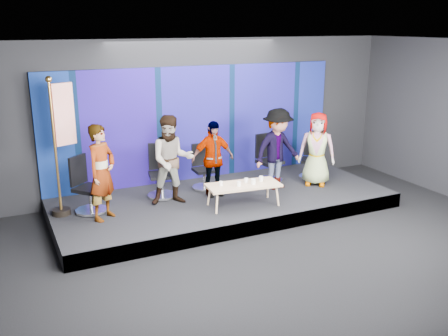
{
  "coord_description": "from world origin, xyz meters",
  "views": [
    {
      "loc": [
        -4.26,
        -6.5,
        3.82
      ],
      "look_at": [
        -0.03,
        2.4,
        0.94
      ],
      "focal_mm": 40.0,
      "sensor_mm": 36.0,
      "label": 1
    }
  ],
  "objects_px": {
    "chair_a": "(88,194)",
    "panelist_c": "(213,159)",
    "mug_d": "(253,182)",
    "chair_b": "(161,180)",
    "mug_a": "(221,183)",
    "panelist_d": "(277,149)",
    "mug_c": "(246,180)",
    "mug_b": "(239,184)",
    "panelist_b": "(172,160)",
    "flag_stand": "(62,143)",
    "chair_c": "(203,174)",
    "chair_d": "(268,166)",
    "mug_e": "(261,179)",
    "panelist_a": "(102,172)",
    "panelist_e": "(317,149)",
    "coffee_table": "(243,186)",
    "chair_e": "(311,164)"
  },
  "relations": [
    {
      "from": "chair_b",
      "to": "mug_e",
      "type": "height_order",
      "value": "chair_b"
    },
    {
      "from": "mug_c",
      "to": "mug_d",
      "type": "bearing_deg",
      "value": -60.58
    },
    {
      "from": "panelist_c",
      "to": "coffee_table",
      "type": "height_order",
      "value": "panelist_c"
    },
    {
      "from": "chair_a",
      "to": "coffee_table",
      "type": "distance_m",
      "value": 3.02
    },
    {
      "from": "chair_c",
      "to": "mug_b",
      "type": "bearing_deg",
      "value": -82.97
    },
    {
      "from": "chair_c",
      "to": "mug_e",
      "type": "xyz_separation_m",
      "value": [
        0.7,
        -1.33,
        0.17
      ]
    },
    {
      "from": "chair_a",
      "to": "panelist_c",
      "type": "bearing_deg",
      "value": -42.77
    },
    {
      "from": "chair_b",
      "to": "panelist_d",
      "type": "xyz_separation_m",
      "value": [
        2.47,
        -0.55,
        0.52
      ]
    },
    {
      "from": "panelist_c",
      "to": "mug_a",
      "type": "distance_m",
      "value": 0.82
    },
    {
      "from": "panelist_b",
      "to": "mug_b",
      "type": "relative_size",
      "value": 19.05
    },
    {
      "from": "chair_a",
      "to": "mug_d",
      "type": "height_order",
      "value": "chair_a"
    },
    {
      "from": "chair_d",
      "to": "flag_stand",
      "type": "xyz_separation_m",
      "value": [
        -4.5,
        -0.09,
        1.03
      ]
    },
    {
      "from": "panelist_a",
      "to": "panelist_c",
      "type": "height_order",
      "value": "panelist_a"
    },
    {
      "from": "chair_e",
      "to": "mug_b",
      "type": "relative_size",
      "value": 10.71
    },
    {
      "from": "panelist_d",
      "to": "panelist_e",
      "type": "relative_size",
      "value": 1.08
    },
    {
      "from": "chair_c",
      "to": "mug_a",
      "type": "relative_size",
      "value": 11.52
    },
    {
      "from": "chair_e",
      "to": "panelist_e",
      "type": "height_order",
      "value": "panelist_e"
    },
    {
      "from": "mug_a",
      "to": "mug_d",
      "type": "relative_size",
      "value": 0.8
    },
    {
      "from": "chair_c",
      "to": "flag_stand",
      "type": "distance_m",
      "value": 3.15
    },
    {
      "from": "panelist_b",
      "to": "mug_d",
      "type": "height_order",
      "value": "panelist_b"
    },
    {
      "from": "coffee_table",
      "to": "mug_b",
      "type": "height_order",
      "value": "mug_b"
    },
    {
      "from": "panelist_e",
      "to": "coffee_table",
      "type": "relative_size",
      "value": 1.09
    },
    {
      "from": "flag_stand",
      "to": "panelist_e",
      "type": "bearing_deg",
      "value": -28.74
    },
    {
      "from": "mug_d",
      "to": "mug_b",
      "type": "bearing_deg",
      "value": 177.49
    },
    {
      "from": "panelist_b",
      "to": "chair_d",
      "type": "xyz_separation_m",
      "value": [
        2.48,
        0.44,
        -0.54
      ]
    },
    {
      "from": "panelist_a",
      "to": "chair_d",
      "type": "distance_m",
      "value": 4.01
    },
    {
      "from": "chair_d",
      "to": "mug_e",
      "type": "distance_m",
      "value": 1.43
    },
    {
      "from": "mug_c",
      "to": "panelist_b",
      "type": "bearing_deg",
      "value": 153.01
    },
    {
      "from": "panelist_a",
      "to": "chair_d",
      "type": "height_order",
      "value": "panelist_a"
    },
    {
      "from": "mug_a",
      "to": "chair_d",
      "type": "bearing_deg",
      "value": 32.17
    },
    {
      "from": "flag_stand",
      "to": "chair_c",
      "type": "bearing_deg",
      "value": -17.57
    },
    {
      "from": "chair_b",
      "to": "mug_a",
      "type": "xyz_separation_m",
      "value": [
        0.86,
        -1.12,
        0.12
      ]
    },
    {
      "from": "mug_b",
      "to": "chair_d",
      "type": "bearing_deg",
      "value": 41.81
    },
    {
      "from": "chair_a",
      "to": "flag_stand",
      "type": "relative_size",
      "value": 0.42
    },
    {
      "from": "panelist_a",
      "to": "flag_stand",
      "type": "bearing_deg",
      "value": 94.72
    },
    {
      "from": "panelist_a",
      "to": "mug_d",
      "type": "relative_size",
      "value": 16.74
    },
    {
      "from": "panelist_c",
      "to": "mug_a",
      "type": "bearing_deg",
      "value": -100.47
    },
    {
      "from": "mug_c",
      "to": "chair_e",
      "type": "bearing_deg",
      "value": 22.49
    },
    {
      "from": "panelist_e",
      "to": "flag_stand",
      "type": "bearing_deg",
      "value": -147.99
    },
    {
      "from": "chair_a",
      "to": "panelist_c",
      "type": "distance_m",
      "value": 2.61
    },
    {
      "from": "mug_e",
      "to": "mug_d",
      "type": "bearing_deg",
      "value": -154.86
    },
    {
      "from": "chair_d",
      "to": "panelist_e",
      "type": "distance_m",
      "value": 1.17
    },
    {
      "from": "chair_c",
      "to": "mug_c",
      "type": "xyz_separation_m",
      "value": [
        0.38,
        -1.29,
        0.17
      ]
    },
    {
      "from": "chair_a",
      "to": "mug_c",
      "type": "bearing_deg",
      "value": -57.22
    },
    {
      "from": "panelist_d",
      "to": "mug_c",
      "type": "xyz_separation_m",
      "value": [
        -1.09,
        -0.61,
        -0.39
      ]
    },
    {
      "from": "panelist_b",
      "to": "coffee_table",
      "type": "distance_m",
      "value": 1.5
    },
    {
      "from": "chair_d",
      "to": "mug_c",
      "type": "xyz_separation_m",
      "value": [
        -1.16,
        -1.11,
        0.13
      ]
    },
    {
      "from": "mug_a",
      "to": "mug_b",
      "type": "relative_size",
      "value": 0.9
    },
    {
      "from": "panelist_c",
      "to": "chair_d",
      "type": "distance_m",
      "value": 1.64
    },
    {
      "from": "panelist_b",
      "to": "flag_stand",
      "type": "distance_m",
      "value": 2.11
    }
  ]
}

